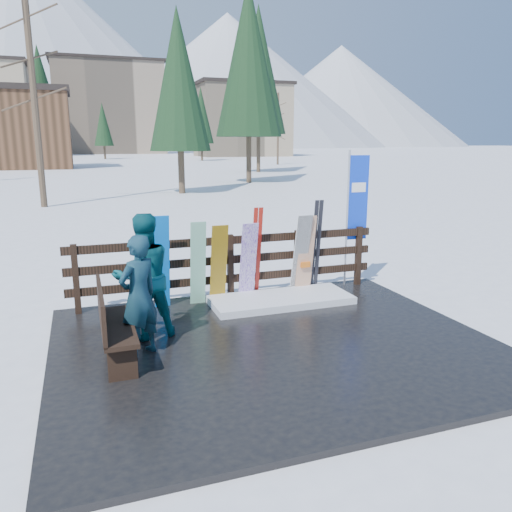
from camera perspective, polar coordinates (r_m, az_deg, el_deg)
name	(u,v)px	position (r m, az deg, el deg)	size (l,w,h in m)	color
ground	(275,347)	(7.13, 2.23, -10.40)	(700.00, 700.00, 0.00)	white
deck	(275,345)	(7.11, 2.23, -10.11)	(6.00, 5.00, 0.08)	black
fence	(230,262)	(8.88, -2.94, -0.67)	(5.60, 0.10, 1.15)	black
snow_patch	(281,300)	(8.73, 2.86, -5.00)	(2.45, 1.00, 0.12)	white
bench	(111,322)	(6.61, -16.22, -7.28)	(0.41, 1.50, 0.97)	black
snowboard_0	(162,263)	(8.38, -10.71, -0.74)	(0.25, 0.03, 1.61)	blue
snowboard_1	(198,264)	(8.50, -6.64, -0.86)	(0.26, 0.03, 1.47)	silver
snowboard_2	(219,264)	(8.59, -4.29, -0.91)	(0.28, 0.03, 1.42)	#FFB40B
snowboard_3	(248,261)	(8.74, -0.90, -0.62)	(0.28, 0.03, 1.42)	white
snowboard_4	(301,255)	(9.09, 5.15, 0.15)	(0.28, 0.03, 1.52)	black
snowboard_5	(306,255)	(9.13, 5.68, 0.13)	(0.30, 0.03, 1.48)	silver
ski_pair_a	(256,253)	(8.83, 0.02, 0.36)	(0.16, 0.28, 1.65)	#B32016
ski_pair_b	(316,246)	(9.27, 6.87, 1.12)	(0.17, 0.21, 1.72)	black
rental_flag	(355,203)	(9.75, 11.29, 5.97)	(0.45, 0.04, 2.60)	silver
person_front	(139,296)	(6.61, -13.26, -4.48)	(0.59, 0.38, 1.60)	#164549
person_back	(144,276)	(7.19, -12.73, -2.30)	(0.87, 0.68, 1.79)	#0C4E59
resort_buildings	(91,110)	(121.74, -18.38, 15.53)	(73.00, 87.60, 22.60)	tan
trees	(136,108)	(54.06, -13.50, 16.12)	(42.22, 68.75, 14.36)	#382B1E
mountains	(56,60)	(337.93, -21.90, 20.05)	(520.00, 260.00, 120.00)	white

